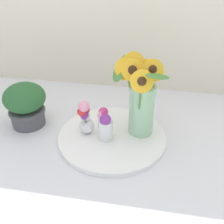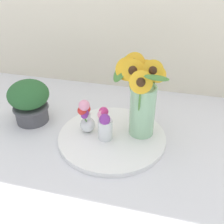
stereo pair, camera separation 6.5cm
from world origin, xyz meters
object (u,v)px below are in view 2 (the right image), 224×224
at_px(mason_jar_sunflowers, 141,100).
at_px(vase_small_center, 105,124).
at_px(serving_tray, 112,137).
at_px(potted_plant, 29,101).
at_px(vase_bulb_right, 86,117).

xyz_separation_m(mason_jar_sunflowers, vase_small_center, (-0.13, -0.07, -0.09)).
relative_size(serving_tray, potted_plant, 2.24).
bearing_deg(serving_tray, vase_bulb_right, -178.06).
relative_size(vase_bulb_right, potted_plant, 0.80).
bearing_deg(mason_jar_sunflowers, potted_plant, 179.87).
height_order(vase_small_center, potted_plant, potted_plant).
xyz_separation_m(serving_tray, vase_bulb_right, (-0.11, -0.00, 0.08)).
bearing_deg(serving_tray, mason_jar_sunflowers, 22.93).
bearing_deg(potted_plant, vase_bulb_right, -10.02).
xyz_separation_m(serving_tray, mason_jar_sunflowers, (0.11, 0.04, 0.17)).
relative_size(vase_small_center, potted_plant, 0.63).
distance_m(mason_jar_sunflowers, vase_bulb_right, 0.23).
relative_size(mason_jar_sunflowers, potted_plant, 1.73).
distance_m(vase_small_center, vase_bulb_right, 0.09).
bearing_deg(potted_plant, serving_tray, -6.73).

